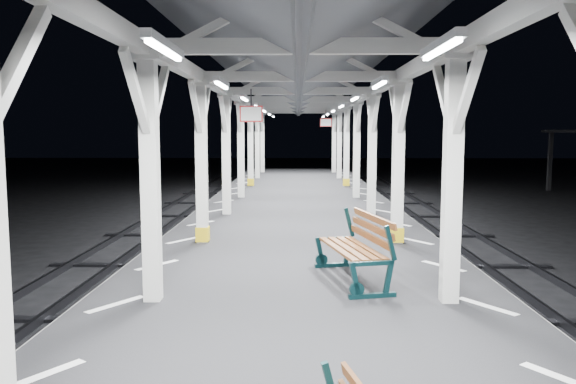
{
  "coord_description": "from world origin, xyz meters",
  "views": [
    {
      "loc": [
        -0.04,
        -9.4,
        3.29
      ],
      "look_at": [
        -0.21,
        0.65,
        2.2
      ],
      "focal_mm": 35.0,
      "sensor_mm": 36.0,
      "label": 1
    }
  ],
  "objects": [
    {
      "name": "bench_mid",
      "position": [
        0.9,
        -0.94,
        1.55
      ],
      "size": [
        1.1,
        1.99,
        1.02
      ],
      "rotation": [
        0.0,
        0.0,
        0.22
      ],
      "color": "#0B282B",
      "rests_on": "platform"
    },
    {
      "name": "hazard_stripes_left",
      "position": [
        -2.45,
        0.0,
        1.0
      ],
      "size": [
        1.0,
        48.0,
        0.01
      ],
      "primitive_type": "cube",
      "color": "silver",
      "rests_on": "platform"
    },
    {
      "name": "hazard_stripes_right",
      "position": [
        2.45,
        0.0,
        1.0
      ],
      "size": [
        1.0,
        48.0,
        0.01
      ],
      "primitive_type": "cube",
      "color": "silver",
      "rests_on": "platform"
    },
    {
      "name": "platform",
      "position": [
        0.0,
        0.0,
        0.5
      ],
      "size": [
        6.0,
        50.0,
        1.0
      ],
      "primitive_type": "cube",
      "color": "black",
      "rests_on": "ground"
    },
    {
      "name": "track_left",
      "position": [
        -5.0,
        0.0,
        0.08
      ],
      "size": [
        2.2,
        60.0,
        0.16
      ],
      "color": "#2D2D33",
      "rests_on": "ground"
    },
    {
      "name": "ground",
      "position": [
        0.0,
        0.0,
        0.0
      ],
      "size": [
        120.0,
        120.0,
        0.0
      ],
      "primitive_type": "plane",
      "color": "black",
      "rests_on": "ground"
    },
    {
      "name": "canopy",
      "position": [
        0.0,
        -0.02,
        4.56
      ],
      "size": [
        5.4,
        49.0,
        4.65
      ],
      "color": "beige",
      "rests_on": "platform"
    }
  ]
}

